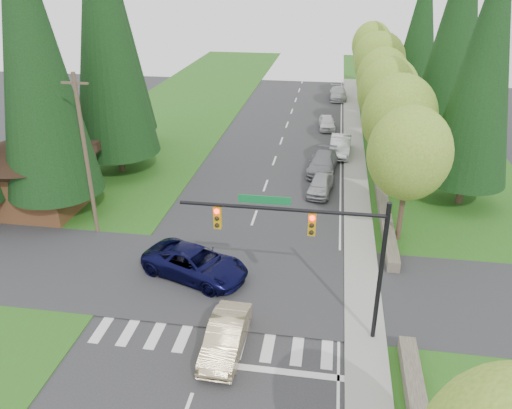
% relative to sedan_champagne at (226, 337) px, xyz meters
% --- Properties ---
extents(ground, '(120.00, 120.00, 0.00)m').
position_rel_sedan_champagne_xyz_m(ground, '(-0.81, -2.73, -0.72)').
color(ground, '#28282B').
rests_on(ground, ground).
extents(grass_east, '(14.00, 110.00, 0.06)m').
position_rel_sedan_champagne_xyz_m(grass_east, '(12.19, 17.27, -0.69)').
color(grass_east, '#2B5617').
rests_on(grass_east, ground).
extents(grass_west, '(14.00, 110.00, 0.06)m').
position_rel_sedan_champagne_xyz_m(grass_west, '(-13.81, 17.27, -0.69)').
color(grass_west, '#2B5617').
rests_on(grass_west, ground).
extents(cross_street, '(120.00, 8.00, 0.10)m').
position_rel_sedan_champagne_xyz_m(cross_street, '(-0.81, 5.27, -0.72)').
color(cross_street, '#28282B').
rests_on(cross_street, ground).
extents(sidewalk_east, '(1.80, 80.00, 0.13)m').
position_rel_sedan_champagne_xyz_m(sidewalk_east, '(6.09, 19.27, -0.66)').
color(sidewalk_east, gray).
rests_on(sidewalk_east, ground).
extents(curb_east, '(0.20, 80.00, 0.13)m').
position_rel_sedan_champagne_xyz_m(curb_east, '(5.24, 19.27, -0.66)').
color(curb_east, gray).
rests_on(curb_east, ground).
extents(stone_wall_north, '(0.70, 40.00, 0.70)m').
position_rel_sedan_champagne_xyz_m(stone_wall_north, '(7.79, 27.27, -0.37)').
color(stone_wall_north, '#4C4438').
rests_on(stone_wall_north, ground).
extents(traffic_signal, '(8.70, 0.37, 6.80)m').
position_rel_sedan_champagne_xyz_m(traffic_signal, '(3.56, 1.76, 4.26)').
color(traffic_signal, black).
rests_on(traffic_signal, ground).
extents(brown_building, '(8.40, 8.40, 5.40)m').
position_rel_sedan_champagne_xyz_m(brown_building, '(-15.81, 12.27, 2.42)').
color(brown_building, '#4C2D19').
rests_on(brown_building, ground).
extents(utility_pole, '(1.60, 0.24, 10.00)m').
position_rel_sedan_champagne_xyz_m(utility_pole, '(-10.31, 9.27, 4.42)').
color(utility_pole, '#473828').
rests_on(utility_pole, ground).
extents(decid_tree_0, '(4.80, 4.80, 8.37)m').
position_rel_sedan_champagne_xyz_m(decid_tree_0, '(8.39, 11.27, 4.88)').
color(decid_tree_0, '#38281C').
rests_on(decid_tree_0, ground).
extents(decid_tree_1, '(5.20, 5.20, 8.80)m').
position_rel_sedan_champagne_xyz_m(decid_tree_1, '(8.49, 18.27, 5.08)').
color(decid_tree_1, '#38281C').
rests_on(decid_tree_1, ground).
extents(decid_tree_2, '(5.00, 5.00, 8.82)m').
position_rel_sedan_champagne_xyz_m(decid_tree_2, '(8.29, 25.27, 5.21)').
color(decid_tree_2, '#38281C').
rests_on(decid_tree_2, ground).
extents(decid_tree_3, '(5.00, 5.00, 8.55)m').
position_rel_sedan_champagne_xyz_m(decid_tree_3, '(8.39, 32.27, 4.94)').
color(decid_tree_3, '#38281C').
rests_on(decid_tree_3, ground).
extents(decid_tree_4, '(5.40, 5.40, 9.18)m').
position_rel_sedan_champagne_xyz_m(decid_tree_4, '(8.49, 39.27, 5.34)').
color(decid_tree_4, '#38281C').
rests_on(decid_tree_4, ground).
extents(decid_tree_5, '(4.80, 4.80, 8.30)m').
position_rel_sedan_champagne_xyz_m(decid_tree_5, '(8.29, 46.27, 4.81)').
color(decid_tree_5, '#38281C').
rests_on(decid_tree_5, ground).
extents(decid_tree_6, '(5.20, 5.20, 8.86)m').
position_rel_sedan_champagne_xyz_m(decid_tree_6, '(8.39, 53.27, 5.14)').
color(decid_tree_6, '#38281C').
rests_on(decid_tree_6, ground).
extents(conifer_w_a, '(6.12, 6.12, 19.80)m').
position_rel_sedan_champagne_xyz_m(conifer_w_a, '(-13.81, 11.27, 10.07)').
color(conifer_w_a, '#38281C').
rests_on(conifer_w_a, ground).
extents(conifer_w_b, '(5.44, 5.44, 17.80)m').
position_rel_sedan_champagne_xyz_m(conifer_w_b, '(-16.81, 15.27, 9.07)').
color(conifer_w_b, '#38281C').
rests_on(conifer_w_b, ground).
extents(conifer_w_c, '(6.46, 6.46, 20.80)m').
position_rel_sedan_champagne_xyz_m(conifer_w_c, '(-12.81, 19.27, 10.57)').
color(conifer_w_c, '#38281C').
rests_on(conifer_w_c, ground).
extents(conifer_w_e, '(5.78, 5.78, 18.80)m').
position_rel_sedan_champagne_xyz_m(conifer_w_e, '(-14.81, 25.27, 9.57)').
color(conifer_w_e, '#38281C').
rests_on(conifer_w_e, ground).
extents(conifer_e_a, '(5.44, 5.44, 17.80)m').
position_rel_sedan_champagne_xyz_m(conifer_e_a, '(13.19, 17.27, 9.07)').
color(conifer_e_a, '#38281C').
rests_on(conifer_e_a, ground).
extents(conifer_e_b, '(6.12, 6.12, 19.80)m').
position_rel_sedan_champagne_xyz_m(conifer_e_b, '(14.19, 31.27, 10.07)').
color(conifer_e_b, '#38281C').
rests_on(conifer_e_b, ground).
extents(conifer_e_c, '(5.10, 5.10, 16.80)m').
position_rel_sedan_champagne_xyz_m(conifer_e_c, '(13.19, 45.27, 8.57)').
color(conifer_e_c, '#38281C').
rests_on(conifer_e_c, ground).
extents(sedan_champagne, '(1.64, 4.42, 1.44)m').
position_rel_sedan_champagne_xyz_m(sedan_champagne, '(0.00, 0.00, 0.00)').
color(sedan_champagne, tan).
rests_on(sedan_champagne, ground).
extents(suv_navy, '(6.43, 4.56, 1.63)m').
position_rel_sedan_champagne_xyz_m(suv_navy, '(-2.83, 5.40, 0.09)').
color(suv_navy, black).
rests_on(suv_navy, ground).
extents(parked_car_a, '(2.10, 4.21, 1.38)m').
position_rel_sedan_champagne_xyz_m(parked_car_a, '(3.39, 17.50, -0.03)').
color(parked_car_a, '#A7A7AB').
rests_on(parked_car_a, ground).
extents(parked_car_b, '(2.61, 5.43, 1.53)m').
position_rel_sedan_champagne_xyz_m(parked_car_b, '(3.39, 21.83, 0.04)').
color(parked_car_b, gray).
rests_on(parked_car_b, ground).
extents(parked_car_c, '(2.00, 5.05, 1.64)m').
position_rel_sedan_champagne_xyz_m(parked_car_c, '(4.79, 26.27, 0.10)').
color(parked_car_c, silver).
rests_on(parked_car_c, ground).
extents(parked_car_d, '(1.92, 4.06, 1.34)m').
position_rel_sedan_champagne_xyz_m(parked_car_d, '(3.39, 33.97, -0.05)').
color(parked_car_d, silver).
rests_on(parked_car_d, ground).
extents(parked_car_e, '(2.24, 5.15, 1.47)m').
position_rel_sedan_champagne_xyz_m(parked_car_e, '(4.43, 46.97, 0.02)').
color(parked_car_e, '#ACACB1').
rests_on(parked_car_e, ground).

